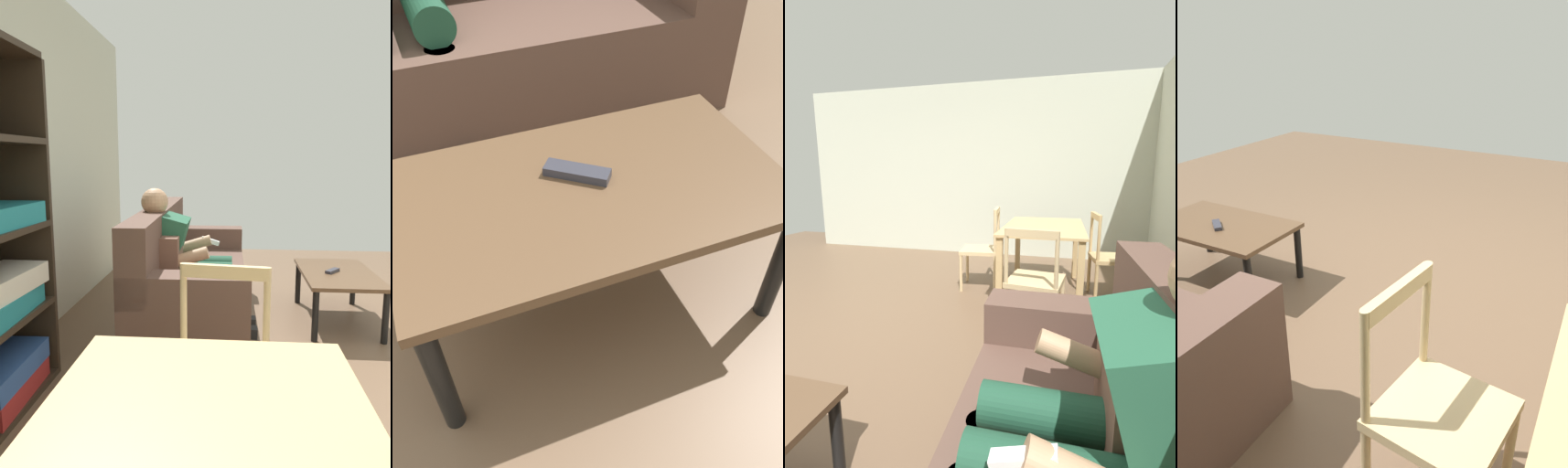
{
  "view_description": "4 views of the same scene",
  "coord_description": "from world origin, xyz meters",
  "views": [
    {
      "loc": [
        -2.41,
        1.3,
        1.37
      ],
      "look_at": [
        1.24,
        1.61,
        0.75
      ],
      "focal_mm": 34.31,
      "sensor_mm": 36.0,
      "label": 1
    },
    {
      "loc": [
        0.96,
        -0.5,
        1.23
      ],
      "look_at": [
        1.32,
        0.42,
        0.26
      ],
      "focal_mm": 38.67,
      "sensor_mm": 36.0,
      "label": 2
    },
    {
      "loc": [
        1.83,
        1.54,
        1.28
      ],
      "look_at": [
        -0.21,
        1.02,
        0.9
      ],
      "focal_mm": 24.5,
      "sensor_mm": 36.0,
      "label": 3
    },
    {
      "loc": [
        -1.0,
        2.5,
        1.64
      ],
      "look_at": [
        -0.21,
        1.02,
        0.9
      ],
      "focal_mm": 34.59,
      "sensor_mm": 36.0,
      "label": 4
    }
  ],
  "objects": [
    {
      "name": "tv_remote",
      "position": [
        1.31,
        0.47,
        0.44
      ],
      "size": [
        0.16,
        0.14,
        0.02
      ],
      "primitive_type": "cube",
      "rotation": [
        0.0,
        0.0,
        0.91
      ],
      "color": "#2D2D38",
      "rests_on": "coffee_table"
    },
    {
      "name": "dining_chair_facing_couch",
      "position": [
        -0.63,
        1.36,
        0.45
      ],
      "size": [
        0.47,
        0.47,
        0.9
      ],
      "color": "#D1B27F",
      "rests_on": "ground_plane"
    },
    {
      "name": "ground_plane",
      "position": [
        0.0,
        0.0,
        0.0
      ],
      "size": [
        8.65,
        8.65,
        0.0
      ],
      "primitive_type": "plane",
      "color": "brown"
    },
    {
      "name": "coffee_table",
      "position": [
        1.32,
        0.42,
        0.37
      ],
      "size": [
        1.0,
        0.59,
        0.43
      ],
      "color": "brown",
      "rests_on": "ground_plane"
    }
  ]
}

